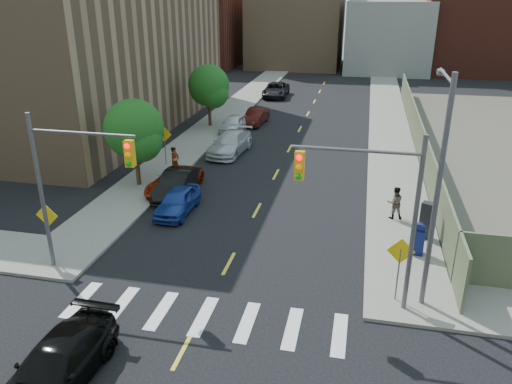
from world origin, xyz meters
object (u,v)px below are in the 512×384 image
at_px(parked_car_blue, 178,201).
at_px(mailbox, 418,239).
at_px(parked_car_grey, 276,90).
at_px(pedestrian_east, 395,203).
at_px(parked_car_black, 177,184).
at_px(parked_car_white, 233,124).
at_px(pedestrian_west, 175,162).
at_px(payphone, 426,220).
at_px(parked_car_silver, 230,143).
at_px(parked_car_red, 174,181).
at_px(parked_car_maroon, 256,116).
at_px(black_sedan, 57,366).

xyz_separation_m(parked_car_blue, mailbox, (12.48, -2.28, 0.20)).
bearing_deg(parked_car_grey, pedestrian_east, -71.10).
bearing_deg(parked_car_black, parked_car_grey, 88.42).
distance_m(parked_car_white, pedestrian_west, 11.87).
distance_m(mailbox, payphone, 1.85).
height_order(parked_car_black, mailbox, mailbox).
relative_size(parked_car_silver, parked_car_white, 1.29).
xyz_separation_m(parked_car_silver, payphone, (13.00, -11.56, 0.28)).
bearing_deg(parked_car_blue, mailbox, -9.33).
distance_m(parked_car_blue, parked_car_red, 3.14).
distance_m(parked_car_white, payphone, 22.61).
bearing_deg(parked_car_maroon, parked_car_grey, 96.30).
distance_m(parked_car_maroon, black_sedan, 33.23).
relative_size(black_sedan, mailbox, 3.32).
distance_m(parked_car_blue, parked_car_maroon, 20.11).
bearing_deg(parked_car_blue, parked_car_silver, 91.02).
bearing_deg(black_sedan, parked_car_grey, 93.35).
xyz_separation_m(parked_car_maroon, parked_car_grey, (-0.45, 12.87, 0.08)).
xyz_separation_m(parked_car_black, parked_car_grey, (0.48, 30.67, 0.04)).
xyz_separation_m(parked_car_grey, mailbox, (12.93, -35.26, 0.10)).
xyz_separation_m(parked_car_white, parked_car_grey, (0.85, 15.98, 0.07)).
bearing_deg(parked_car_white, parked_car_grey, 89.63).
xyz_separation_m(black_sedan, pedestrian_west, (-3.10, 18.26, 0.39)).
height_order(parked_car_red, pedestrian_west, pedestrian_west).
relative_size(parked_car_grey, pedestrian_west, 2.92).
distance_m(parked_car_silver, pedestrian_west, 6.26).
xyz_separation_m(parked_car_black, payphone, (13.93, -2.82, 0.32)).
relative_size(parked_car_blue, parked_car_maroon, 0.94).
bearing_deg(black_sedan, mailbox, 44.86).
xyz_separation_m(parked_car_blue, parked_car_maroon, (0.00, 20.11, 0.02)).
distance_m(parked_car_grey, mailbox, 37.55).
height_order(parked_car_red, black_sedan, black_sedan).
bearing_deg(mailbox, pedestrian_west, 162.21).
bearing_deg(parked_car_red, parked_car_grey, 92.23).
xyz_separation_m(mailbox, payphone, (0.52, 1.77, 0.18)).
distance_m(parked_car_grey, black_sedan, 46.10).
bearing_deg(parked_car_silver, parked_car_white, 107.62).
distance_m(parked_car_blue, black_sedan, 13.14).
relative_size(parked_car_grey, payphone, 3.07).
height_order(parked_car_black, parked_car_silver, parked_car_silver).
bearing_deg(pedestrian_west, parked_car_red, -142.09).
xyz_separation_m(parked_car_white, parked_car_maroon, (1.30, 3.12, -0.01)).
bearing_deg(parked_car_red, pedestrian_west, 113.06).
bearing_deg(payphone, parked_car_grey, 135.58).
distance_m(mailbox, pedestrian_east, 3.86).
bearing_deg(black_sedan, parked_car_red, 99.75).
xyz_separation_m(parked_car_maroon, mailbox, (12.48, -22.39, 0.18)).
relative_size(parked_car_grey, mailbox, 3.71).
relative_size(parked_car_silver, pedestrian_east, 3.08).
distance_m(parked_car_silver, pedestrian_east, 15.05).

